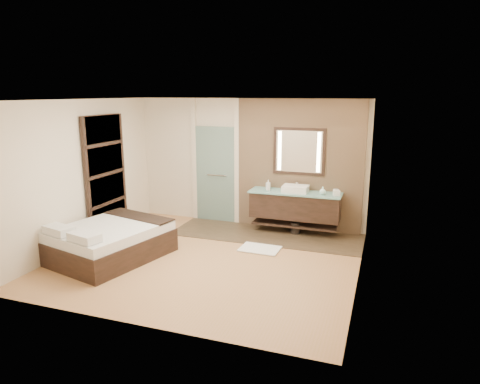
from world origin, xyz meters
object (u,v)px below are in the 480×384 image
at_px(vanity, 295,205).
at_px(bed, 110,241).
at_px(waste_bin, 295,228).
at_px(mirror_unit, 299,151).

bearing_deg(vanity, bed, -139.10).
bearing_deg(waste_bin, bed, -140.29).
height_order(vanity, bed, vanity).
xyz_separation_m(vanity, waste_bin, (0.04, -0.07, -0.46)).
xyz_separation_m(vanity, mirror_unit, (0.00, 0.24, 1.07)).
bearing_deg(bed, vanity, 54.81).
distance_m(mirror_unit, bed, 4.04).
bearing_deg(bed, mirror_unit, 57.52).
relative_size(bed, waste_bin, 8.72).
xyz_separation_m(mirror_unit, bed, (-2.75, -2.62, -1.35)).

